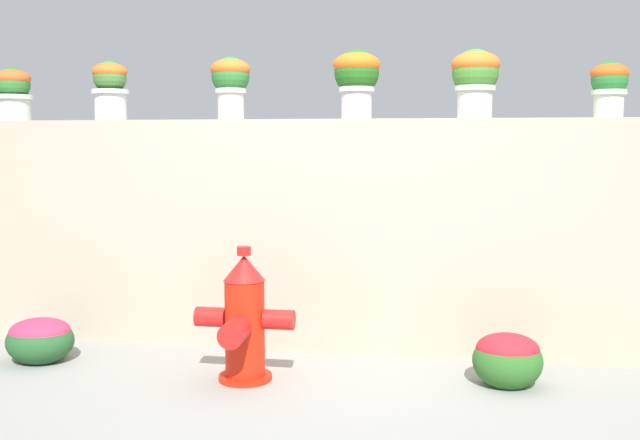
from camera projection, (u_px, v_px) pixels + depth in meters
ground_plane at (324, 396)px, 3.91m from camera, size 24.00×24.00×0.00m
stone_wall at (347, 235)px, 4.75m from camera, size 5.40×0.32×1.50m
potted_plant_0 at (13, 91)px, 5.01m from camera, size 0.26×0.26×0.37m
potted_plant_1 at (110, 86)px, 4.94m from camera, size 0.25×0.25×0.40m
potted_plant_2 at (231, 80)px, 4.81m from camera, size 0.26×0.26×0.41m
potted_plant_3 at (357, 76)px, 4.63m from camera, size 0.30×0.30×0.44m
potted_plant_4 at (475, 76)px, 4.55m from camera, size 0.30×0.30×0.43m
potted_plant_5 at (609, 84)px, 4.43m from camera, size 0.23×0.23×0.34m
fire_hydrant at (244, 321)px, 4.13m from camera, size 0.57×0.46×0.77m
flower_bush_left at (40, 338)px, 4.52m from camera, size 0.42×0.38×0.29m
flower_bush_right at (508, 357)px, 4.06m from camera, size 0.39×0.35×0.31m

